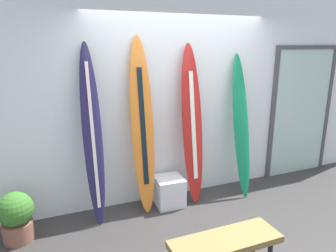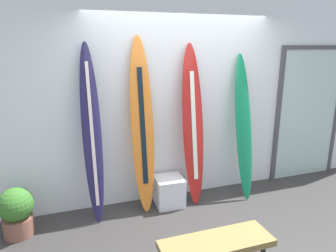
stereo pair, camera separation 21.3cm
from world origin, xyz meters
TOP-DOWN VIEW (x-y plane):
  - ground at (0.00, 0.00)m, footprint 8.00×8.00m
  - wall_back at (0.00, 1.30)m, footprint 7.20×0.20m
  - surfboard_navy at (-1.22, 0.96)m, footprint 0.23×0.42m
  - surfboard_sunset at (-0.59, 1.00)m, footprint 0.30×0.37m
  - surfboard_crimson at (0.09, 0.97)m, footprint 0.30×0.39m
  - surfboard_emerald at (0.83, 0.92)m, footprint 0.26×0.51m
  - display_block_left at (-0.25, 0.95)m, footprint 0.38×0.38m
  - glass_door at (2.17, 1.18)m, footprint 1.22×0.06m
  - potted_plant at (-2.11, 0.84)m, footprint 0.39×0.39m
  - bench at (-0.35, -0.58)m, footprint 1.00×0.34m

SIDE VIEW (x-z plane):
  - ground at x=0.00m, z-range -0.04..0.00m
  - display_block_left at x=-0.25m, z-range 0.00..0.39m
  - potted_plant at x=-2.11m, z-range 0.02..0.59m
  - bench at x=-0.35m, z-range 0.18..0.65m
  - surfboard_emerald at x=0.83m, z-range 0.00..2.01m
  - surfboard_crimson at x=0.09m, z-range 0.00..2.14m
  - surfboard_navy at x=-1.22m, z-range 0.00..2.16m
  - glass_door at x=2.17m, z-range 0.03..2.14m
  - surfboard_sunset at x=-0.59m, z-range -0.02..2.22m
  - wall_back at x=0.00m, z-range 0.00..2.80m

